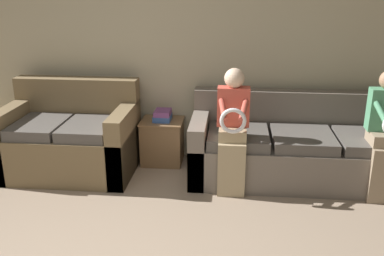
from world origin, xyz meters
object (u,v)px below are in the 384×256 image
Objects in this scene: couch_side at (71,140)px; book_stack at (163,115)px; side_shelf at (162,141)px; couch_main at (299,149)px; child_left_seated at (233,126)px.

book_stack is at bearing 18.46° from couch_side.
couch_main is at bearing -9.00° from side_shelf.
child_left_seated is 2.40× the size of side_shelf.
side_shelf is (-0.77, 0.59, -0.40)m from child_left_seated.
child_left_seated is at bearing -9.58° from couch_side.
couch_main is 1.47m from side_shelf.
couch_main is at bearing 27.87° from child_left_seated.
child_left_seated reaches higher than book_stack.
side_shelf is 0.29m from book_stack.
couch_main is 2.38m from couch_side.
couch_main reaches higher than book_stack.
couch_side is 1.14× the size of child_left_seated.
couch_side reaches higher than side_shelf.
couch_side is 2.74× the size of side_shelf.
couch_main is 1.49m from book_stack.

